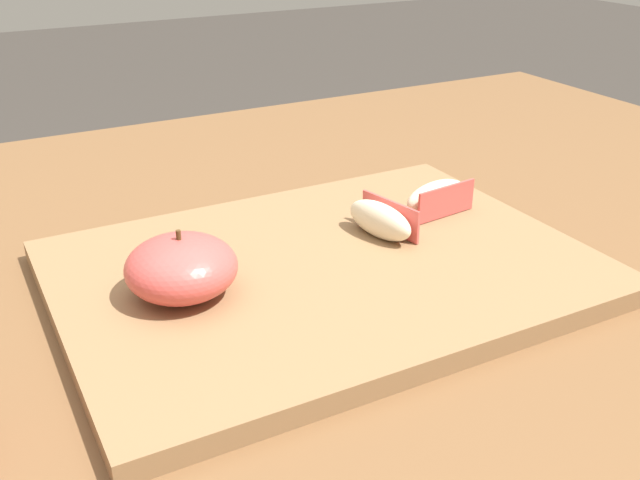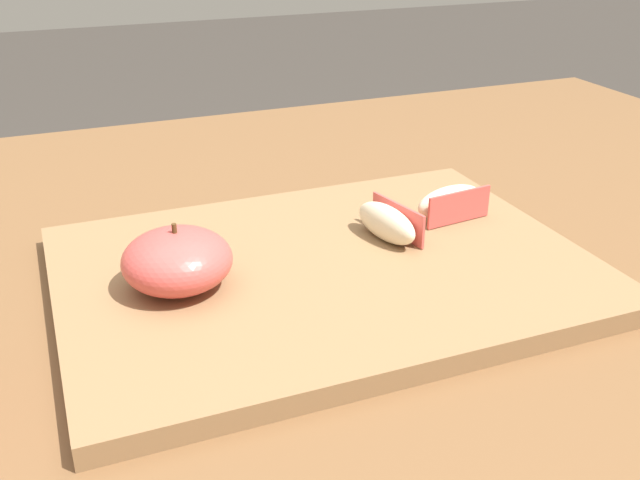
# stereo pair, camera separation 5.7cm
# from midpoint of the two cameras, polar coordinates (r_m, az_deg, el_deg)

# --- Properties ---
(dining_table) EXTENTS (1.31, 0.94, 0.75)m
(dining_table) POSITION_cam_midpoint_polar(r_m,az_deg,el_deg) (0.67, -3.47, -9.31)
(dining_table) COLOR brown
(dining_table) RESTS_ON ground_plane
(cutting_board) EXTENTS (0.41, 0.30, 0.02)m
(cutting_board) POSITION_cam_midpoint_polar(r_m,az_deg,el_deg) (0.59, -2.80, -2.56)
(cutting_board) COLOR olive
(cutting_board) RESTS_ON dining_table
(apple_half_skin_up) EXTENTS (0.08, 0.08, 0.05)m
(apple_half_skin_up) POSITION_cam_midpoint_polar(r_m,az_deg,el_deg) (0.54, -13.70, -2.16)
(apple_half_skin_up) COLOR #D14C47
(apple_half_skin_up) RESTS_ON cutting_board
(apple_wedge_near_knife) EXTENTS (0.07, 0.03, 0.03)m
(apple_wedge_near_knife) POSITION_cam_midpoint_polar(r_m,az_deg,el_deg) (0.67, 6.69, 3.26)
(apple_wedge_near_knife) COLOR beige
(apple_wedge_near_knife) RESTS_ON cutting_board
(apple_wedge_back) EXTENTS (0.04, 0.07, 0.03)m
(apple_wedge_back) POSITION_cam_midpoint_polar(r_m,az_deg,el_deg) (0.62, 2.10, 1.52)
(apple_wedge_back) COLOR beige
(apple_wedge_back) RESTS_ON cutting_board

